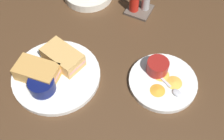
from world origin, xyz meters
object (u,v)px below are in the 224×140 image
object	(u,v)px
plate_sandwich_main	(56,76)
plate_chips_companion	(163,82)
ramekin_dark_sauce	(42,85)
spoon_by_gravy_ramekin	(174,90)
sandwich_half_far	(37,72)
sandwich_half_near	(63,57)
condiment_caddy	(139,4)
ramekin_light_gravy	(158,66)
spoon_by_dark_ramekin	(55,74)

from	to	relation	value
plate_sandwich_main	plate_chips_companion	world-z (taller)	same
ramekin_dark_sauce	spoon_by_gravy_ramekin	bearing A→B (deg)	25.52
sandwich_half_far	sandwich_half_near	bearing A→B (deg)	64.66
spoon_by_gravy_ramekin	plate_sandwich_main	bearing A→B (deg)	-162.98
plate_sandwich_main	plate_chips_companion	xyz separation A→B (cm)	(31.09, 12.84, 0.00)
sandwich_half_near	spoon_by_gravy_ramekin	bearing A→B (deg)	8.77
ramekin_dark_sauce	sandwich_half_near	bearing A→B (deg)	89.77
ramekin_dark_sauce	condiment_caddy	distance (cm)	47.17
ramekin_light_gravy	ramekin_dark_sauce	bearing A→B (deg)	-142.49
sandwich_half_far	spoon_by_gravy_ramekin	world-z (taller)	sandwich_half_far
plate_sandwich_main	sandwich_half_near	bearing A→B (deg)	94.66
sandwich_half_near	sandwich_half_far	world-z (taller)	same
spoon_by_dark_ramekin	plate_chips_companion	xyz separation A→B (cm)	(31.01, 13.13, -1.16)
sandwich_half_near	plate_chips_companion	distance (cm)	32.57
ramekin_light_gravy	sandwich_half_far	bearing A→B (deg)	-150.13
sandwich_half_near	ramekin_light_gravy	bearing A→B (deg)	19.85
spoon_by_gravy_ramekin	sandwich_half_far	bearing A→B (deg)	-160.79
spoon_by_dark_ramekin	condiment_caddy	xyz separation A→B (cm)	(11.05, 39.74, 1.44)
sandwich_half_far	ramekin_light_gravy	bearing A→B (deg)	29.87
plate_chips_companion	sandwich_half_far	bearing A→B (deg)	-155.90
spoon_by_dark_ramekin	ramekin_light_gravy	xyz separation A→B (cm)	(27.81, 15.79, 1.88)
plate_sandwich_main	spoon_by_gravy_ramekin	bearing A→B (deg)	17.02
plate_sandwich_main	sandwich_half_far	distance (cm)	6.20
plate_chips_companion	spoon_by_gravy_ramekin	xyz separation A→B (cm)	(4.16, -2.05, 1.16)
plate_chips_companion	spoon_by_gravy_ramekin	world-z (taller)	spoon_by_gravy_ramekin
sandwich_half_far	spoon_by_dark_ramekin	distance (cm)	5.60
plate_sandwich_main	plate_chips_companion	bearing A→B (deg)	22.44
sandwich_half_far	plate_sandwich_main	bearing A→B (deg)	34.66
sandwich_half_near	plate_chips_companion	xyz separation A→B (cm)	(31.52, 7.55, -3.20)
spoon_by_dark_ramekin	ramekin_dark_sauce	bearing A→B (deg)	-95.31
spoon_by_gravy_ramekin	sandwich_half_near	bearing A→B (deg)	-171.23
plate_sandwich_main	condiment_caddy	bearing A→B (deg)	74.25
ramekin_dark_sauce	condiment_caddy	world-z (taller)	condiment_caddy
plate_sandwich_main	ramekin_dark_sauce	size ratio (longest dim) A/B	3.54
sandwich_half_near	ramekin_light_gravy	world-z (taller)	sandwich_half_near
spoon_by_dark_ramekin	spoon_by_gravy_ramekin	distance (cm)	36.88
spoon_by_gravy_ramekin	condiment_caddy	size ratio (longest dim) A/B	1.00
sandwich_half_near	condiment_caddy	bearing A→B (deg)	71.31
ramekin_dark_sauce	spoon_by_dark_ramekin	world-z (taller)	ramekin_dark_sauce
ramekin_dark_sauce	condiment_caddy	xyz separation A→B (cm)	(11.61, 45.72, -0.44)
spoon_by_dark_ramekin	condiment_caddy	bearing A→B (deg)	74.46
condiment_caddy	sandwich_half_far	bearing A→B (deg)	-110.04
sandwich_half_near	spoon_by_gravy_ramekin	world-z (taller)	sandwich_half_near
sandwich_half_near	plate_chips_companion	world-z (taller)	sandwich_half_near
spoon_by_dark_ramekin	ramekin_light_gravy	size ratio (longest dim) A/B	1.45
ramekin_light_gravy	spoon_by_gravy_ramekin	xyz separation A→B (cm)	(7.37, -4.72, -1.88)
spoon_by_gravy_ramekin	spoon_by_dark_ramekin	bearing A→B (deg)	-162.52
plate_chips_companion	spoon_by_gravy_ramekin	bearing A→B (deg)	-26.22
sandwich_half_far	spoon_by_dark_ramekin	bearing A→B (deg)	31.59
ramekin_light_gravy	plate_sandwich_main	bearing A→B (deg)	-150.92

